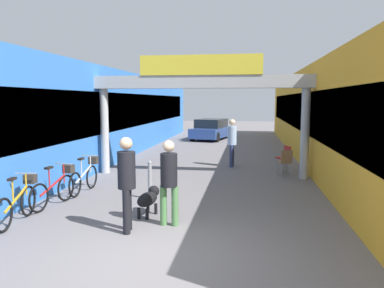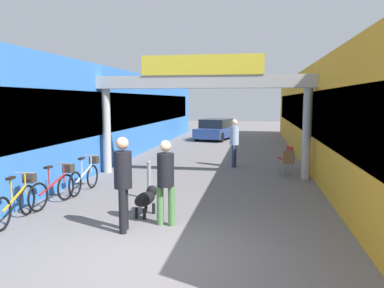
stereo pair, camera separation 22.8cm
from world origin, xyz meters
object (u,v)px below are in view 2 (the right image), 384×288
pedestrian_companion (123,177)px  cafe_chair_wood_nearer (287,161)px  bollard_post_metal (149,179)px  pedestrian_with_dog (166,177)px  parked_car_blue (217,129)px  bicycle_silver_third (86,176)px  dog_on_leash (146,198)px  cafe_chair_red_farther (287,156)px  bicycle_orange_nearest (18,200)px  pedestrian_carrying_crate (234,140)px  bicycle_red_second (56,187)px

pedestrian_companion → cafe_chair_wood_nearer: size_ratio=2.06×
pedestrian_companion → bollard_post_metal: 2.48m
pedestrian_with_dog → cafe_chair_wood_nearer: pedestrian_with_dog is taller
pedestrian_companion → parked_car_blue: bearing=90.1°
pedestrian_with_dog → bicycle_silver_third: bearing=140.0°
bicycle_silver_third → dog_on_leash: bearing=-38.7°
dog_on_leash → parked_car_blue: parked_car_blue is taller
cafe_chair_red_farther → bicycle_orange_nearest: bearing=-132.1°
pedestrian_carrying_crate → dog_on_leash: bearing=-103.6°
cafe_chair_red_farther → bollard_post_metal: bearing=-130.3°
bicycle_orange_nearest → bollard_post_metal: (2.22, 2.16, 0.07)m
bicycle_orange_nearest → cafe_chair_wood_nearer: bearing=43.4°
dog_on_leash → bicycle_silver_third: (-2.29, 1.83, 0.05)m
bicycle_red_second → parked_car_blue: bearing=81.8°
pedestrian_carrying_crate → parked_car_blue: bearing=99.8°
bicycle_red_second → parked_car_blue: (2.26, 15.77, 0.21)m
dog_on_leash → bicycle_red_second: bearing=169.2°
pedestrian_with_dog → bicycle_red_second: (-2.99, 1.03, -0.56)m
bicycle_orange_nearest → bollard_post_metal: bollard_post_metal is taller
pedestrian_carrying_crate → bicycle_orange_nearest: (-4.09, -7.19, -0.61)m
pedestrian_with_dog → cafe_chair_wood_nearer: bearing=62.4°
pedestrian_with_dog → pedestrian_companion: bearing=-145.6°
bicycle_silver_third → parked_car_blue: bearing=81.6°
bicycle_orange_nearest → cafe_chair_red_farther: size_ratio=1.89×
cafe_chair_red_farther → parked_car_blue: size_ratio=0.21×
bollard_post_metal → cafe_chair_red_farther: 5.85m
pedestrian_with_dog → dog_on_leash: (-0.58, 0.57, -0.61)m
bicycle_silver_third → parked_car_blue: 14.56m
bicycle_orange_nearest → bicycle_silver_third: same height
pedestrian_with_dog → cafe_chair_red_farther: (2.87, 6.38, -0.45)m
pedestrian_companion → parked_car_blue: pedestrian_companion is taller
dog_on_leash → cafe_chair_wood_nearer: (3.37, 4.78, 0.16)m
pedestrian_companion → cafe_chair_red_farther: (3.59, 6.87, -0.52)m
dog_on_leash → bicycle_silver_third: size_ratio=0.51×
bicycle_red_second → cafe_chair_red_farther: size_ratio=1.89×
pedestrian_carrying_crate → bicycle_silver_third: pedestrian_carrying_crate is taller
bicycle_orange_nearest → bicycle_silver_third: (0.26, 2.64, 0.00)m
pedestrian_companion → bollard_post_metal: pedestrian_companion is taller
pedestrian_companion → cafe_chair_wood_nearer: (3.51, 5.84, -0.52)m
bicycle_red_second → cafe_chair_wood_nearer: bearing=36.7°
dog_on_leash → bicycle_red_second: bicycle_red_second is taller
bicycle_silver_third → cafe_chair_red_farther: bicycle_silver_third is taller
pedestrian_carrying_crate → parked_car_blue: (-1.70, 9.85, -0.40)m
pedestrian_carrying_crate → bicycle_silver_third: 5.97m
dog_on_leash → cafe_chair_wood_nearer: bearing=54.8°
pedestrian_with_dog → parked_car_blue: pedestrian_with_dog is taller
pedestrian_companion → dog_on_leash: 1.26m
bicycle_red_second → cafe_chair_wood_nearer: 7.22m
bicycle_silver_third → bollard_post_metal: bollard_post_metal is taller
pedestrian_companion → pedestrian_carrying_crate: (1.68, 7.44, -0.02)m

